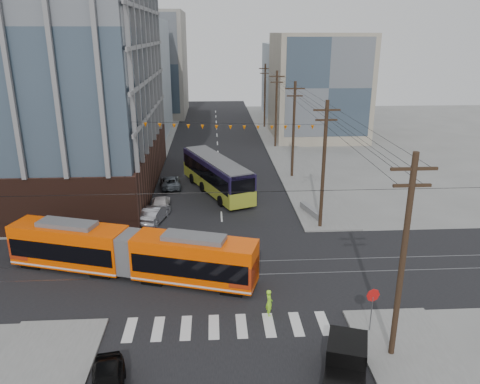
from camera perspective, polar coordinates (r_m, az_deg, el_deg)
The scene contains 17 objects.
ground at distance 30.59m, azimuth -1.70°, elevation -12.86°, with size 160.00×160.00×0.00m, color slate.
bg_bldg_nw_near at distance 80.01m, azimuth -15.56°, elevation 13.17°, with size 18.00×16.00×18.00m, color #8C99A5.
bg_bldg_ne_near at distance 76.28m, azimuth 9.50°, elevation 12.58°, with size 14.00×14.00×16.00m, color gray.
bg_bldg_nw_far at distance 99.09m, azimuth -11.49°, elevation 15.04°, with size 16.00×18.00×20.00m, color gray.
bg_bldg_ne_far at distance 96.26m, azimuth 8.05°, elevation 13.32°, with size 16.00×16.00×14.00m, color #8C99A5.
utility_pole_near at distance 24.41m, azimuth 19.20°, elevation -7.98°, with size 0.30×0.30×11.00m, color black.
utility_pole_far at distance 83.19m, azimuth 3.05°, elevation 11.58°, with size 0.30×0.30×11.00m, color black.
streetcar at distance 33.32m, azimuth -13.26°, elevation -7.24°, with size 17.69×2.49×3.41m, color #FB4B00, non-canonical shape.
city_bus at distance 49.36m, azimuth -2.89°, elevation 2.12°, with size 2.83×13.08×3.71m, color black, non-canonical shape.
pickup_truck at distance 23.97m, azimuth 12.67°, elevation -21.01°, with size 1.89×5.29×1.80m, color black, non-canonical shape.
black_sedan at distance 24.18m, azimuth -15.86°, elevation -21.57°, with size 1.61×4.01×1.37m, color black.
parked_car_silver at distance 42.49m, azimuth -10.39°, elevation -2.62°, with size 1.53×4.40×1.45m, color #A2A3AD.
parked_car_white at distance 45.28m, azimuth -9.67°, elevation -1.35°, with size 1.75×4.30×1.25m, color silver.
parked_car_grey at distance 51.53m, azimuth -8.50°, elevation 1.23°, with size 2.07×4.48×1.24m, color #4D565E.
pedestrian at distance 28.66m, azimuth 3.57°, elevation -13.30°, with size 0.62×0.40×1.69m, color #9DF529.
stop_sign at distance 27.89m, azimuth 15.71°, elevation -13.94°, with size 0.79×0.79×2.60m, color red, non-canonical shape.
jersey_barrier at distance 43.88m, azimuth 8.64°, elevation -2.33°, with size 0.80×3.57×0.71m, color gray.
Camera 1 is at (-0.63, -26.00, 16.11)m, focal length 35.00 mm.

